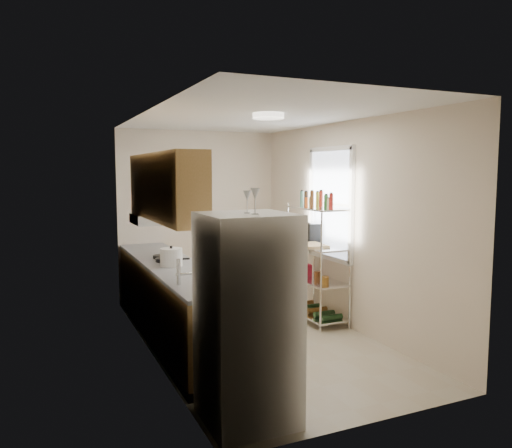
{
  "coord_description": "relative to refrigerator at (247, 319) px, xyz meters",
  "views": [
    {
      "loc": [
        -2.36,
        -5.24,
        1.97
      ],
      "look_at": [
        0.1,
        0.25,
        1.34
      ],
      "focal_mm": 35.0,
      "sensor_mm": 36.0,
      "label": 1
    }
  ],
  "objects": [
    {
      "name": "room",
      "position": [
        0.87,
        1.75,
        0.47
      ],
      "size": [
        2.52,
        4.42,
        2.62
      ],
      "color": "#B1A790",
      "rests_on": "ground"
    },
    {
      "name": "wine_glass_b",
      "position": [
        0.02,
        -0.12,
        0.93
      ],
      "size": [
        0.07,
        0.07,
        0.2
      ],
      "primitive_type": null,
      "color": "silver",
      "rests_on": "refrigerator"
    },
    {
      "name": "ceiling_dome",
      "position": [
        0.87,
        1.45,
        1.74
      ],
      "size": [
        0.34,
        0.34,
        0.05
      ],
      "primitive_type": "cylinder",
      "color": "white",
      "rests_on": "room"
    },
    {
      "name": "range_hood",
      "position": [
        -0.13,
        2.65,
        0.56
      ],
      "size": [
        0.5,
        0.6,
        0.12
      ],
      "primitive_type": "cube",
      "color": "#B7BABC",
      "rests_on": "room"
    },
    {
      "name": "espresso_machine",
      "position": [
        1.98,
        2.38,
        0.32
      ],
      "size": [
        0.19,
        0.26,
        0.28
      ],
      "primitive_type": "cube",
      "rotation": [
        0.0,
        0.0,
        -0.14
      ],
      "color": "black",
      "rests_on": "bakers_rack"
    },
    {
      "name": "refrigerator",
      "position": [
        0.0,
        0.0,
        0.0
      ],
      "size": [
        0.68,
        0.68,
        1.66
      ],
      "primitive_type": "cube",
      "color": "white",
      "rests_on": "ground"
    },
    {
      "name": "storage_bag",
      "position": [
        1.89,
        2.34,
        -0.19
      ],
      "size": [
        0.12,
        0.15,
        0.15
      ],
      "primitive_type": "cube",
      "rotation": [
        0.0,
        0.0,
        -0.21
      ],
      "color": "maroon",
      "rests_on": "bakers_rack"
    },
    {
      "name": "upper_cabinets",
      "position": [
        -0.18,
        1.85,
        0.98
      ],
      "size": [
        0.33,
        2.2,
        0.72
      ],
      "primitive_type": "cube",
      "color": "#B4864D",
      "rests_on": "room"
    },
    {
      "name": "cutting_board",
      "position": [
        1.77,
        2.04,
        0.2
      ],
      "size": [
        0.36,
        0.45,
        0.03
      ],
      "primitive_type": "cube",
      "rotation": [
        0.0,
        0.0,
        -0.07
      ],
      "color": "tan",
      "rests_on": "bakers_rack"
    },
    {
      "name": "frying_pan_large",
      "position": [
        -0.07,
        2.33,
        0.09
      ],
      "size": [
        0.29,
        0.29,
        0.04
      ],
      "primitive_type": "cylinder",
      "rotation": [
        0.0,
        0.0,
        -0.22
      ],
      "color": "black",
      "rests_on": "counter_run"
    },
    {
      "name": "wine_glass_a",
      "position": [
        0.0,
        -0.0,
        0.91
      ],
      "size": [
        0.06,
        0.06,
        0.17
      ],
      "primitive_type": null,
      "color": "silver",
      "rests_on": "refrigerator"
    },
    {
      "name": "window",
      "position": [
        2.1,
        2.1,
        0.72
      ],
      "size": [
        0.06,
        1.0,
        1.46
      ],
      "primitive_type": "cube",
      "color": "white",
      "rests_on": "room"
    },
    {
      "name": "rice_cooker",
      "position": [
        -0.08,
        2.02,
        0.17
      ],
      "size": [
        0.25,
        0.25,
        0.2
      ],
      "primitive_type": "cylinder",
      "color": "white",
      "rests_on": "counter_run"
    },
    {
      "name": "frying_pan_small",
      "position": [
        -0.07,
        2.56,
        0.09
      ],
      "size": [
        0.2,
        0.2,
        0.04
      ],
      "primitive_type": "cylinder",
      "rotation": [
        0.0,
        0.0,
        -0.01
      ],
      "color": "black",
      "rests_on": "counter_run"
    },
    {
      "name": "counter_run",
      "position": [
        -0.05,
        2.19,
        -0.37
      ],
      "size": [
        0.63,
        3.51,
        0.9
      ],
      "color": "#B4864D",
      "rests_on": "ground"
    },
    {
      "name": "bakers_rack",
      "position": [
        1.88,
        2.05,
        0.28
      ],
      "size": [
        0.45,
        0.9,
        1.73
      ],
      "color": "silver",
      "rests_on": "ground"
    }
  ]
}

